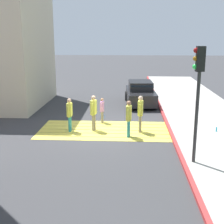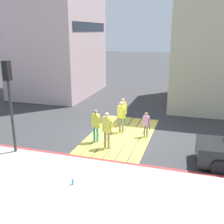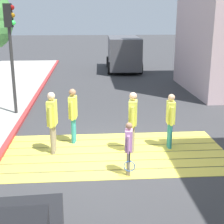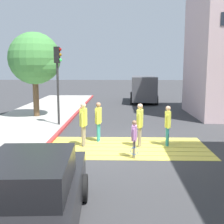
{
  "view_description": "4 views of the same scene",
  "coord_description": "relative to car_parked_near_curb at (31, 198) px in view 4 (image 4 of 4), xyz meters",
  "views": [
    {
      "loc": [
        -1.24,
        14.55,
        4.58
      ],
      "look_at": [
        -0.45,
        0.81,
        1.14
      ],
      "focal_mm": 49.24,
      "sensor_mm": 36.0,
      "label": 1
    },
    {
      "loc": [
        -13.24,
        -3.6,
        5.44
      ],
      "look_at": [
        0.32,
        0.57,
        1.18
      ],
      "focal_mm": 43.56,
      "sensor_mm": 36.0,
      "label": 2
    },
    {
      "loc": [
        -0.77,
        -8.85,
        3.83
      ],
      "look_at": [
        -0.03,
        1.01,
        0.95
      ],
      "focal_mm": 53.39,
      "sensor_mm": 36.0,
      "label": 3
    },
    {
      "loc": [
        -0.32,
        -11.23,
        3.21
      ],
      "look_at": [
        -0.64,
        1.02,
        1.28
      ],
      "focal_mm": 46.25,
      "sensor_mm": 36.0,
      "label": 4
    }
  ],
  "objects": [
    {
      "name": "ground_plane",
      "position": [
        2.0,
        6.1,
        -0.73
      ],
      "size": [
        120.0,
        120.0,
        0.0
      ],
      "primitive_type": "plane",
      "color": "#38383A"
    },
    {
      "name": "crosswalk_stripes",
      "position": [
        2.0,
        6.1,
        -0.73
      ],
      "size": [
        6.4,
        3.25,
        0.01
      ],
      "color": "#EAD64C",
      "rests_on": "ground"
    },
    {
      "name": "curb_painted",
      "position": [
        -1.25,
        6.1,
        -0.67
      ],
      "size": [
        0.16,
        40.0,
        0.13
      ],
      "primitive_type": "cube",
      "color": "#BC3333",
      "rests_on": "ground"
    },
    {
      "name": "car_parked_near_curb",
      "position": [
        0.0,
        0.0,
        0.0
      ],
      "size": [
        2.16,
        4.39,
        1.57
      ],
      "color": "black",
      "rests_on": "ground"
    },
    {
      "name": "van_down_street",
      "position": [
        3.85,
        21.13,
        0.54
      ],
      "size": [
        2.51,
        5.27,
        2.35
      ],
      "color": "#4C4C51",
      "rests_on": "ground"
    },
    {
      "name": "traffic_light_corner",
      "position": [
        -1.58,
        10.11,
        2.3
      ],
      "size": [
        0.39,
        0.28,
        4.24
      ],
      "color": "#2D2D2D",
      "rests_on": "ground"
    },
    {
      "name": "street_tree",
      "position": [
        -3.48,
        12.75,
        2.9
      ],
      "size": [
        3.2,
        3.2,
        5.32
      ],
      "color": "brown",
      "rests_on": "ground"
    },
    {
      "name": "pedestrian_adult_lead",
      "position": [
        2.49,
        6.19,
        0.3
      ],
      "size": [
        0.29,
        0.51,
        1.77
      ],
      "color": "gray",
      "rests_on": "ground"
    },
    {
      "name": "pedestrian_adult_trailing",
      "position": [
        0.77,
        7.05,
        0.26
      ],
      "size": [
        0.26,
        0.5,
        1.71
      ],
      "color": "teal",
      "rests_on": "ground"
    },
    {
      "name": "pedestrian_adult_side",
      "position": [
        3.64,
        6.4,
        0.23
      ],
      "size": [
        0.23,
        0.49,
        1.65
      ],
      "color": "teal",
      "rests_on": "ground"
    },
    {
      "name": "pedestrian_teen_behind",
      "position": [
        0.22,
        6.29,
        0.31
      ],
      "size": [
        0.28,
        0.52,
        1.79
      ],
      "color": "gray",
      "rests_on": "ground"
    },
    {
      "name": "pedestrian_child_with_racket",
      "position": [
        2.2,
        4.75,
        0.04
      ],
      "size": [
        0.28,
        0.43,
        1.36
      ],
      "color": "gray",
      "rests_on": "ground"
    }
  ]
}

